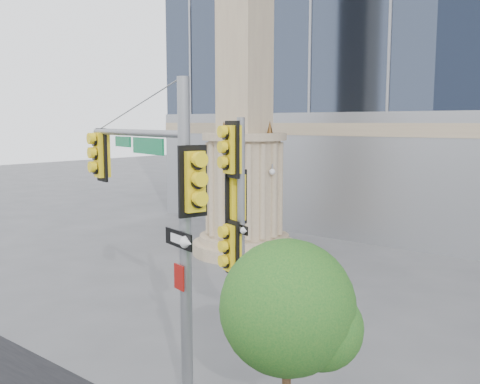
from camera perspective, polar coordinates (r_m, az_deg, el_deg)
The scene contains 5 objects.
ground at distance 12.81m, azimuth -4.13°, elevation -18.18°, with size 120.00×120.00×0.00m, color #545456.
monument at distance 22.28m, azimuth 0.48°, elevation 7.41°, with size 4.40×4.40×16.60m.
main_signal_pole at distance 11.16m, azimuth -8.84°, elevation -0.82°, with size 4.83×1.69×6.37m.
secondary_signal_pole at distance 13.54m, azimuth -0.49°, elevation -1.95°, with size 0.97×0.92×5.66m.
street_tree at distance 9.13m, azimuth 5.36°, elevation -12.74°, with size 2.33×2.27×3.63m.
Camera 1 is at (7.97, -8.35, 5.54)m, focal length 40.00 mm.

